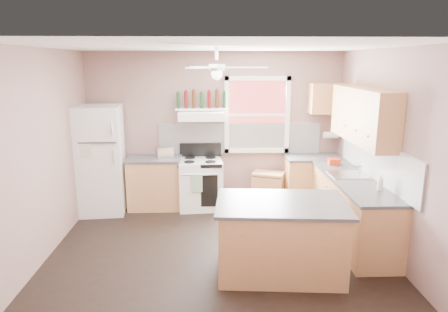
{
  "coord_description": "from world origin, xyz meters",
  "views": [
    {
      "loc": [
        -0.1,
        -5.06,
        2.52
      ],
      "look_at": [
        0.1,
        0.3,
        1.25
      ],
      "focal_mm": 32.0,
      "sensor_mm": 36.0,
      "label": 1
    }
  ],
  "objects_px": {
    "refrigerator": "(100,160)",
    "toaster": "(165,152)",
    "cart": "(268,190)",
    "island": "(280,239)",
    "stove": "(201,184)"
  },
  "relations": [
    {
      "from": "refrigerator",
      "to": "toaster",
      "type": "xyz_separation_m",
      "value": [
        1.07,
        0.17,
        0.08
      ]
    },
    {
      "from": "refrigerator",
      "to": "toaster",
      "type": "relative_size",
      "value": 6.49
    },
    {
      "from": "cart",
      "to": "island",
      "type": "bearing_deg",
      "value": -73.43
    },
    {
      "from": "stove",
      "to": "refrigerator",
      "type": "bearing_deg",
      "value": -179.96
    },
    {
      "from": "stove",
      "to": "island",
      "type": "relative_size",
      "value": 0.59
    },
    {
      "from": "cart",
      "to": "toaster",
      "type": "bearing_deg",
      "value": -157.07
    },
    {
      "from": "stove",
      "to": "island",
      "type": "height_order",
      "value": "same"
    },
    {
      "from": "refrigerator",
      "to": "island",
      "type": "xyz_separation_m",
      "value": [
        2.7,
        -2.15,
        -0.48
      ]
    },
    {
      "from": "cart",
      "to": "refrigerator",
      "type": "bearing_deg",
      "value": -154.29
    },
    {
      "from": "stove",
      "to": "cart",
      "type": "distance_m",
      "value": 1.23
    },
    {
      "from": "stove",
      "to": "cart",
      "type": "bearing_deg",
      "value": 0.81
    },
    {
      "from": "refrigerator",
      "to": "stove",
      "type": "xyz_separation_m",
      "value": [
        1.69,
        0.12,
        -0.48
      ]
    },
    {
      "from": "island",
      "to": "stove",
      "type": "bearing_deg",
      "value": 118.71
    },
    {
      "from": "stove",
      "to": "cart",
      "type": "height_order",
      "value": "stove"
    },
    {
      "from": "island",
      "to": "cart",
      "type": "bearing_deg",
      "value": 89.84
    }
  ]
}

